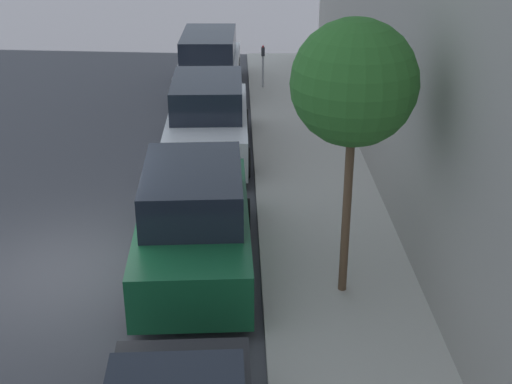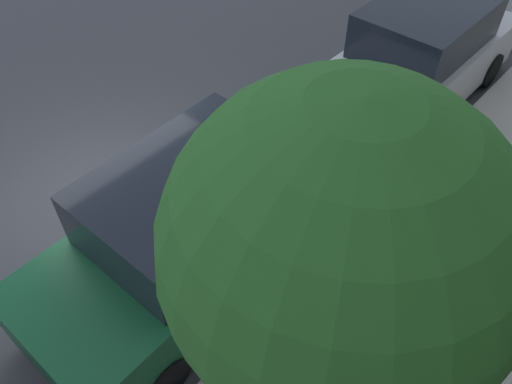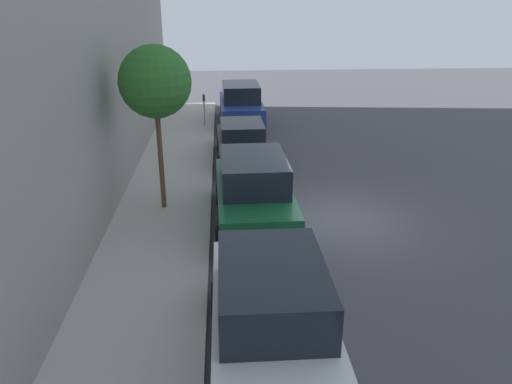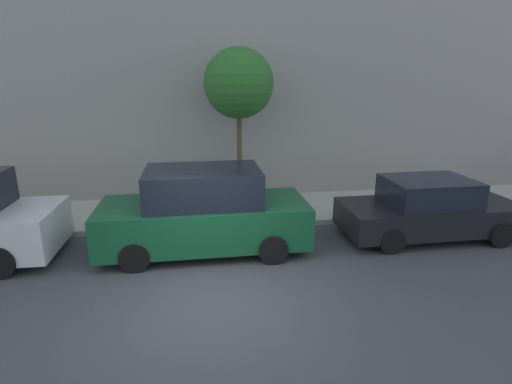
% 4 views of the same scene
% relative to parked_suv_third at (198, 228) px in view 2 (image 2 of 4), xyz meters
% --- Properties ---
extents(ground_plane, '(60.00, 60.00, 0.00)m').
position_rel_parked_suv_third_xyz_m(ground_plane, '(-2.30, -0.14, -0.93)').
color(ground_plane, '#424247').
extents(parked_suv_third, '(2.08, 4.84, 1.98)m').
position_rel_parked_suv_third_xyz_m(parked_suv_third, '(0.00, 0.00, 0.00)').
color(parked_suv_third, '#14512D').
rests_on(parked_suv_third, ground_plane).
extents(parked_suv_fourth, '(2.08, 4.80, 1.98)m').
position_rel_parked_suv_third_xyz_m(parked_suv_fourth, '(0.06, 5.68, -0.00)').
color(parked_suv_fourth, silver).
rests_on(parked_suv_fourth, ground_plane).
extents(street_tree, '(1.97, 1.97, 4.64)m').
position_rel_parked_suv_third_xyz_m(street_tree, '(2.58, -1.08, 2.86)').
color(street_tree, brown).
rests_on(street_tree, sidewalk).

